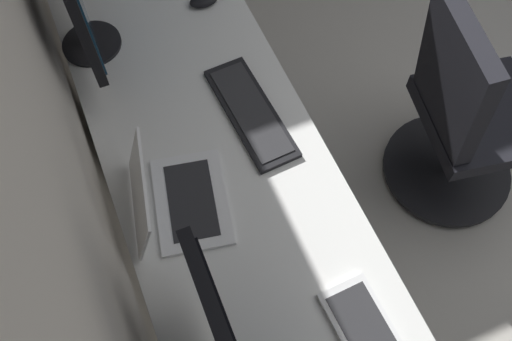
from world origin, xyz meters
The scene contains 7 objects.
wall_back centered at (0.00, 2.06, 1.30)m, with size 5.30×0.10×2.60m, color beige.
desk centered at (0.20, 1.66, 0.67)m, with size 2.34×0.66×0.73m.
drawer_pedestal centered at (0.73, 1.69, 0.35)m, with size 0.40×0.51×0.69m.
laptop_leftmost centered at (0.30, 1.83, 0.78)m, with size 0.36×0.32×0.20m.
keyboard_spare centered at (0.50, 1.50, 0.74)m, with size 0.43×0.17×0.02m.
mouse_main centered at (1.01, 1.47, 0.75)m, with size 0.06×0.10×0.03m, color black.
office_chair centered at (0.34, 0.71, 0.46)m, with size 0.56×0.58×0.97m.
Camera 1 is at (-0.39, 1.86, 2.15)m, focal length 37.61 mm.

